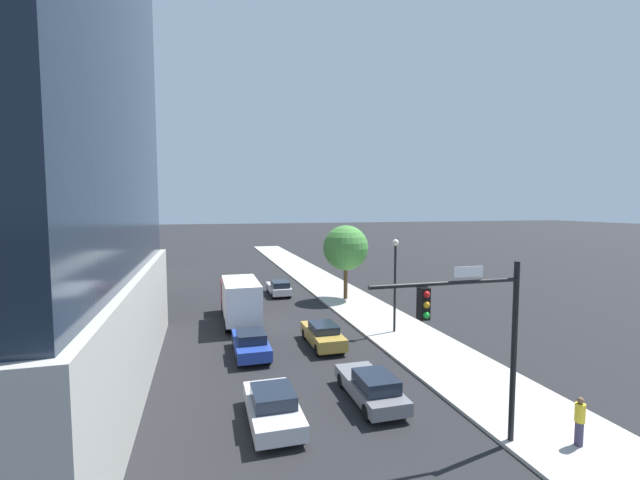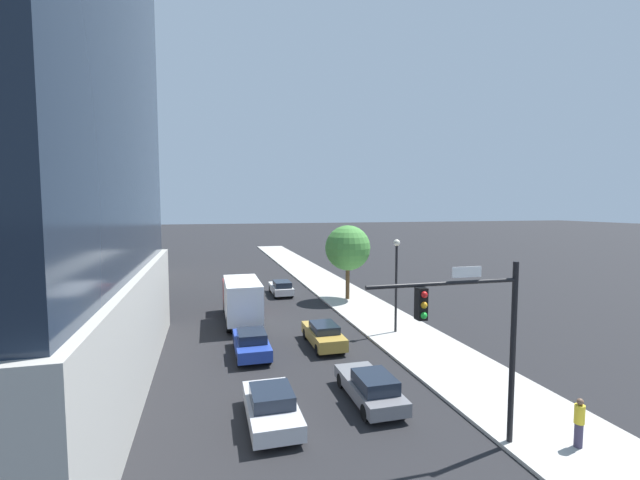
# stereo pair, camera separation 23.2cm
# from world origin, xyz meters

# --- Properties ---
(sidewalk) EXTENTS (5.05, 120.00, 0.15)m
(sidewalk) POSITION_xyz_m (7.98, 20.00, 0.07)
(sidewalk) COLOR #B2AFA8
(sidewalk) RESTS_ON ground
(construction_building) EXTENTS (20.23, 20.08, 32.62)m
(construction_building) POSITION_xyz_m (-19.09, 45.21, 13.75)
(construction_building) COLOR #9E9B93
(construction_building) RESTS_ON ground
(traffic_light_pole) EXTENTS (5.62, 0.48, 6.45)m
(traffic_light_pole) POSITION_xyz_m (4.22, 4.97, 4.55)
(traffic_light_pole) COLOR black
(traffic_light_pole) RESTS_ON sidewalk
(street_lamp) EXTENTS (0.44, 0.44, 6.18)m
(street_lamp) POSITION_xyz_m (7.59, 18.08, 4.16)
(street_lamp) COLOR black
(street_lamp) RESTS_ON sidewalk
(street_tree) EXTENTS (4.06, 4.06, 6.65)m
(street_tree) POSITION_xyz_m (7.71, 28.40, 4.76)
(street_tree) COLOR brown
(street_tree) RESTS_ON sidewalk
(car_blue) EXTENTS (1.83, 4.59, 1.47)m
(car_blue) POSITION_xyz_m (-2.11, 16.49, 0.73)
(car_blue) COLOR #233D9E
(car_blue) RESTS_ON ground
(car_gold) EXTENTS (1.72, 4.59, 1.43)m
(car_gold) POSITION_xyz_m (2.29, 16.96, 0.72)
(car_gold) COLOR #AD8938
(car_gold) RESTS_ON ground
(car_white) EXTENTS (1.79, 4.52, 1.44)m
(car_white) POSITION_xyz_m (2.29, 32.21, 0.72)
(car_white) COLOR silver
(car_white) RESTS_ON ground
(car_gray) EXTENTS (1.76, 4.69, 1.41)m
(car_gray) POSITION_xyz_m (2.29, 9.32, 0.70)
(car_gray) COLOR slate
(car_gray) RESTS_ON ground
(car_silver) EXTENTS (1.88, 4.35, 1.41)m
(car_silver) POSITION_xyz_m (-2.11, 8.67, 0.69)
(car_silver) COLOR #B7B7BC
(car_silver) RESTS_ON ground
(box_truck) EXTENTS (2.39, 7.91, 3.27)m
(box_truck) POSITION_xyz_m (-2.11, 23.57, 1.83)
(box_truck) COLOR #B21E1E
(box_truck) RESTS_ON ground
(pedestrian_yellow_shirt) EXTENTS (0.34, 0.34, 1.74)m
(pedestrian_yellow_shirt) POSITION_xyz_m (7.92, 4.06, 1.04)
(pedestrian_yellow_shirt) COLOR #38334C
(pedestrian_yellow_shirt) RESTS_ON sidewalk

